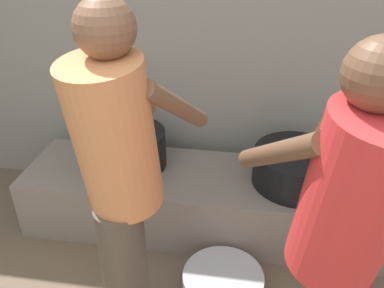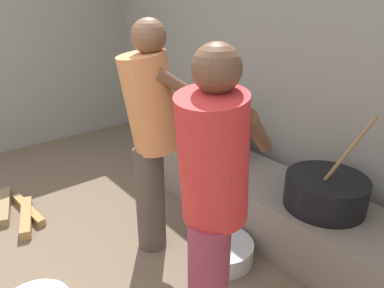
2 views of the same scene
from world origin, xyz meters
The scene contains 8 objects.
block_enclosure_rear centered at (0.00, 2.65, 1.17)m, with size 5.07×0.20×2.34m, color gray.
hearth_ledge centered at (0.41, 2.13, 0.19)m, with size 2.31×0.60×0.39m, color slate.
cooking_pot_main centered at (0.93, 2.13, 0.50)m, with size 0.52×0.52×0.66m.
cooking_pot_secondary centered at (-0.11, 2.17, 0.51)m, with size 0.47×0.47×0.69m.
cook_in_red_shirt centered at (0.95, 1.13, 0.86)m, with size 0.58×0.71×1.51m.
cook_in_orange_shirt centered at (0.14, 1.33, 0.89)m, with size 0.51×0.72×1.56m.
metal_mixing_bowl centered at (0.56, 1.58, 0.07)m, with size 0.43×0.43×0.13m, color #B7B7BC.
firewood_pile centered at (-0.90, 0.63, 0.03)m, with size 0.83×0.34×0.08m.
Camera 2 is at (1.95, 0.20, 1.67)m, focal length 33.36 mm.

